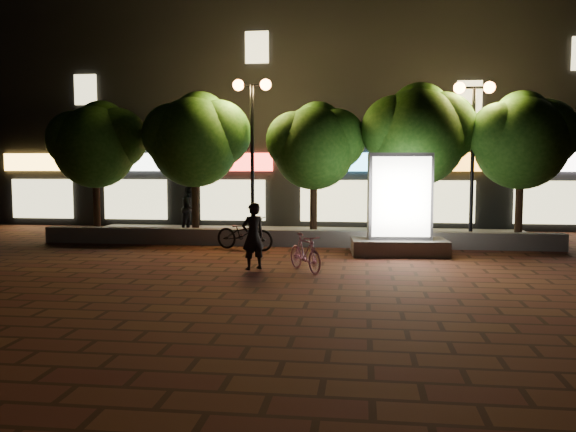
% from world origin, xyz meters
% --- Properties ---
extents(ground, '(80.00, 80.00, 0.00)m').
position_xyz_m(ground, '(0.00, 0.00, 0.00)').
color(ground, '#4F2918').
rests_on(ground, ground).
extents(retaining_wall, '(16.00, 0.45, 0.50)m').
position_xyz_m(retaining_wall, '(0.00, 4.00, 0.25)').
color(retaining_wall, slate).
rests_on(retaining_wall, ground).
extents(sidewalk, '(16.00, 5.00, 0.08)m').
position_xyz_m(sidewalk, '(0.00, 6.50, 0.04)').
color(sidewalk, slate).
rests_on(sidewalk, ground).
extents(building_block, '(28.00, 8.12, 11.30)m').
position_xyz_m(building_block, '(-0.01, 12.99, 5.00)').
color(building_block, black).
rests_on(building_block, ground).
extents(tree_far_left, '(3.36, 2.80, 4.63)m').
position_xyz_m(tree_far_left, '(-6.95, 5.46, 3.29)').
color(tree_far_left, black).
rests_on(tree_far_left, sidewalk).
extents(tree_left, '(3.60, 3.00, 4.89)m').
position_xyz_m(tree_left, '(-3.45, 5.46, 3.44)').
color(tree_left, black).
rests_on(tree_left, sidewalk).
extents(tree_mid, '(3.24, 2.70, 4.50)m').
position_xyz_m(tree_mid, '(0.55, 5.46, 3.22)').
color(tree_mid, black).
rests_on(tree_mid, sidewalk).
extents(tree_right, '(3.72, 3.10, 5.07)m').
position_xyz_m(tree_right, '(3.86, 5.46, 3.57)').
color(tree_right, black).
rests_on(tree_right, sidewalk).
extents(tree_far_right, '(3.48, 2.90, 4.76)m').
position_xyz_m(tree_far_right, '(7.05, 5.46, 3.37)').
color(tree_far_right, black).
rests_on(tree_far_right, sidewalk).
extents(street_lamp_left, '(1.26, 0.36, 5.18)m').
position_xyz_m(street_lamp_left, '(-1.50, 5.20, 4.03)').
color(street_lamp_left, black).
rests_on(street_lamp_left, sidewalk).
extents(street_lamp_right, '(1.26, 0.36, 4.98)m').
position_xyz_m(street_lamp_right, '(5.50, 5.20, 3.89)').
color(street_lamp_right, black).
rests_on(street_lamp_right, sidewalk).
extents(ad_kiosk, '(2.70, 1.51, 2.83)m').
position_xyz_m(ad_kiosk, '(3.12, 2.63, 1.14)').
color(ad_kiosk, slate).
rests_on(ad_kiosk, ground).
extents(scooter_pink, '(1.17, 1.47, 0.89)m').
position_xyz_m(scooter_pink, '(0.77, -0.30, 0.45)').
color(scooter_pink, '#F39DD4').
rests_on(scooter_pink, ground).
extents(rider, '(0.70, 0.66, 1.61)m').
position_xyz_m(rider, '(-0.49, -0.16, 0.80)').
color(rider, black).
rests_on(rider, ground).
extents(scooter_parked, '(1.97, 1.20, 0.98)m').
position_xyz_m(scooter_parked, '(-1.33, 3.00, 0.49)').
color(scooter_parked, black).
rests_on(scooter_parked, ground).
extents(pedestrian, '(0.83, 0.97, 1.71)m').
position_xyz_m(pedestrian, '(-4.07, 6.73, 0.93)').
color(pedestrian, black).
rests_on(pedestrian, sidewalk).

